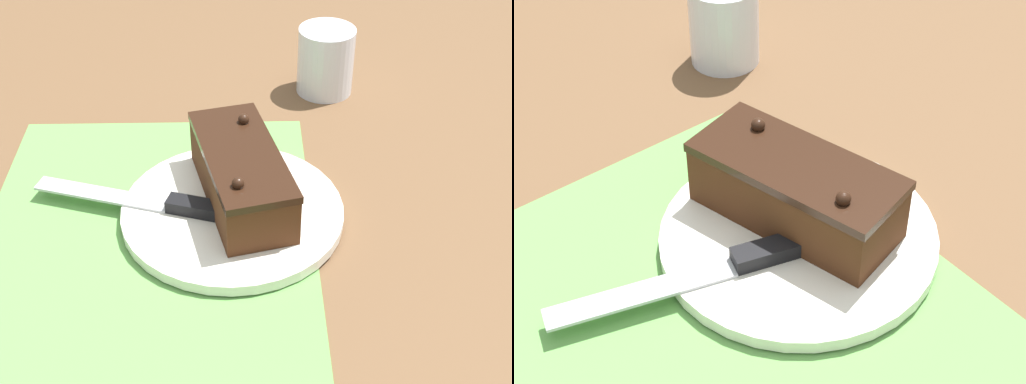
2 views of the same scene
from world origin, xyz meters
The scene contains 6 objects.
ground_plane centered at (0.00, 0.00, 0.00)m, with size 3.00×3.00×0.00m, color brown.
placemat_woven centered at (0.00, 0.00, 0.00)m, with size 0.46×0.34×0.00m, color #609E4C.
cake_plate centered at (0.04, -0.09, 0.01)m, with size 0.23×0.23×0.01m.
chocolate_cake centered at (0.06, -0.10, 0.05)m, with size 0.19×0.12×0.07m.
serving_knife centered at (0.04, -0.02, 0.02)m, with size 0.08×0.22×0.01m.
drinking_glass centered at (0.31, -0.21, 0.04)m, with size 0.07×0.07×0.09m.
Camera 1 is at (-0.53, -0.10, 0.48)m, focal length 50.00 mm.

